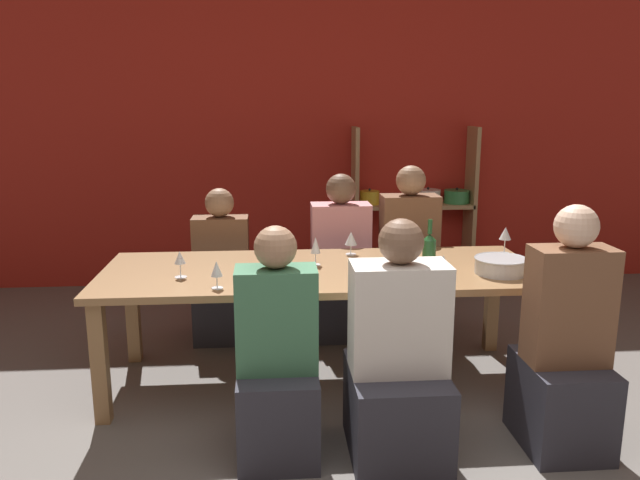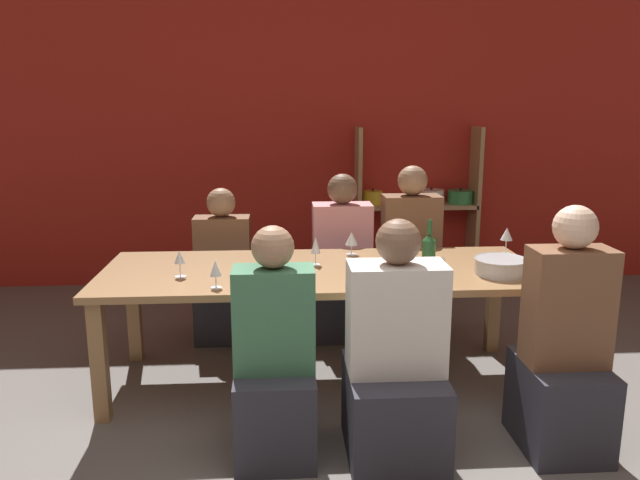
% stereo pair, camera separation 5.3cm
% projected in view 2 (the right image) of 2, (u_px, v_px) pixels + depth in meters
% --- Properties ---
extents(wall_back_red, '(8.80, 0.06, 2.70)m').
position_uv_depth(wall_back_red, '(315.00, 139.00, 5.73)').
color(wall_back_red, red).
rests_on(wall_back_red, ground_plane).
extents(shelf_unit, '(1.12, 0.30, 1.47)m').
position_uv_depth(shelf_unit, '(416.00, 227.00, 5.77)').
color(shelf_unit, tan).
rests_on(shelf_unit, ground_plane).
extents(dining_table, '(2.58, 0.98, 0.72)m').
position_uv_depth(dining_table, '(321.00, 280.00, 3.72)').
color(dining_table, olive).
rests_on(dining_table, ground_plane).
extents(mixing_bowl, '(0.30, 0.30, 0.09)m').
position_uv_depth(mixing_bowl, '(501.00, 266.00, 3.56)').
color(mixing_bowl, '#B7BABC').
rests_on(mixing_bowl, dining_table).
extents(wine_bottle_green, '(0.08, 0.08, 0.32)m').
position_uv_depth(wine_bottle_green, '(429.00, 254.00, 3.52)').
color(wine_bottle_green, '#1E4C23').
rests_on(wine_bottle_green, dining_table).
extents(wine_glass_red_a, '(0.07, 0.07, 0.15)m').
position_uv_depth(wine_glass_red_a, '(180.00, 258.00, 3.50)').
color(wine_glass_red_a, white).
rests_on(wine_glass_red_a, dining_table).
extents(wine_glass_red_b, '(0.08, 0.08, 0.18)m').
position_uv_depth(wine_glass_red_b, '(272.00, 250.00, 3.62)').
color(wine_glass_red_b, white).
rests_on(wine_glass_red_b, dining_table).
extents(wine_glass_white_a, '(0.08, 0.08, 0.15)m').
position_uv_depth(wine_glass_white_a, '(352.00, 239.00, 4.01)').
color(wine_glass_white_a, white).
rests_on(wine_glass_white_a, dining_table).
extents(wine_glass_red_c, '(0.08, 0.08, 0.18)m').
position_uv_depth(wine_glass_red_c, '(507.00, 235.00, 4.02)').
color(wine_glass_red_c, white).
rests_on(wine_glass_red_c, dining_table).
extents(wine_glass_white_b, '(0.08, 0.08, 0.14)m').
position_uv_depth(wine_glass_white_b, '(394.00, 247.00, 3.81)').
color(wine_glass_white_b, white).
rests_on(wine_glass_white_b, dining_table).
extents(wine_glass_empty_a, '(0.07, 0.07, 0.15)m').
position_uv_depth(wine_glass_empty_a, '(443.00, 263.00, 3.41)').
color(wine_glass_empty_a, white).
rests_on(wine_glass_empty_a, dining_table).
extents(wine_glass_red_d, '(0.06, 0.06, 0.15)m').
position_uv_depth(wine_glass_red_d, '(215.00, 269.00, 3.29)').
color(wine_glass_red_d, white).
rests_on(wine_glass_red_d, dining_table).
extents(wine_glass_white_c, '(0.06, 0.06, 0.17)m').
position_uv_depth(wine_glass_white_c, '(316.00, 246.00, 3.75)').
color(wine_glass_white_c, white).
rests_on(wine_glass_white_c, dining_table).
extents(person_near_a, '(0.38, 0.48, 1.14)m').
position_uv_depth(person_near_a, '(275.00, 373.00, 2.99)').
color(person_near_a, '#2D2D38').
rests_on(person_near_a, ground_plane).
extents(person_far_a, '(0.43, 0.53, 1.19)m').
position_uv_depth(person_far_a, '(342.00, 276.00, 4.58)').
color(person_far_a, '#2D2D38').
rests_on(person_far_a, ground_plane).
extents(person_near_b, '(0.45, 0.57, 1.17)m').
position_uv_depth(person_near_b, '(395.00, 374.00, 2.97)').
color(person_near_b, '#2D2D38').
rests_on(person_near_b, ground_plane).
extents(person_far_b, '(0.39, 0.49, 1.09)m').
position_uv_depth(person_far_b, '(224.00, 283.00, 4.53)').
color(person_far_b, '#2D2D38').
rests_on(person_far_b, ground_plane).
extents(person_near_c, '(0.38, 0.48, 1.22)m').
position_uv_depth(person_near_c, '(563.00, 362.00, 3.03)').
color(person_near_c, '#2D2D38').
rests_on(person_near_c, ground_plane).
extents(person_far_c, '(0.41, 0.51, 1.25)m').
position_uv_depth(person_far_c, '(410.00, 273.00, 4.56)').
color(person_far_c, '#2D2D38').
rests_on(person_far_c, ground_plane).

